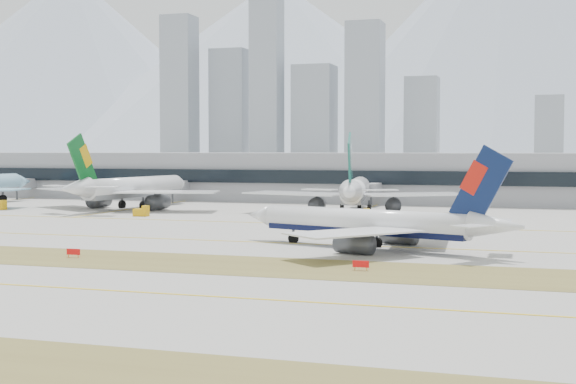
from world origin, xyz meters
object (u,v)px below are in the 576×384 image
(taxiing_airliner, at_px, (374,224))
(widebody_eva, at_px, (130,189))
(terminal, at_px, (351,176))
(widebody_cathay, at_px, (355,192))

(taxiing_airliner, xyz_separation_m, widebody_eva, (-80.04, 67.75, 1.33))
(widebody_eva, distance_m, terminal, 73.85)
(taxiing_airliner, bearing_deg, widebody_eva, -22.14)
(taxiing_airliner, relative_size, widebody_cathay, 0.87)
(terminal, bearing_deg, taxiing_airliner, -75.67)
(widebody_eva, xyz_separation_m, widebody_cathay, (61.38, 3.70, -0.03))
(taxiing_airliner, height_order, terminal, taxiing_airliner)
(widebody_eva, relative_size, widebody_cathay, 1.01)
(widebody_eva, bearing_deg, terminal, -33.72)
(widebody_cathay, distance_m, terminal, 53.53)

